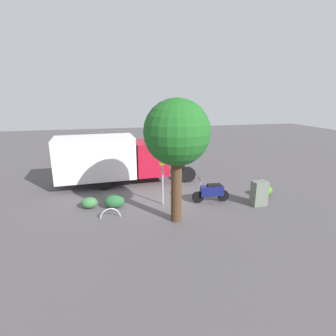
# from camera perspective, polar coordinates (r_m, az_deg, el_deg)

# --- Properties ---
(ground_plane) EXTENTS (60.00, 60.00, 0.00)m
(ground_plane) POSITION_cam_1_polar(r_m,az_deg,el_deg) (12.97, 0.61, -6.89)
(ground_plane) COLOR #4E4A4C
(box_truck_near) EXTENTS (7.83, 2.55, 2.74)m
(box_truck_near) POSITION_cam_1_polar(r_m,az_deg,el_deg) (15.25, -11.73, 2.32)
(box_truck_near) COLOR black
(box_truck_near) RESTS_ON ground
(motorcycle) EXTENTS (1.81, 0.55, 1.20)m
(motorcycle) POSITION_cam_1_polar(r_m,az_deg,el_deg) (12.72, 9.38, -5.05)
(motorcycle) COLOR black
(motorcycle) RESTS_ON ground
(stop_sign) EXTENTS (0.71, 0.33, 3.14)m
(stop_sign) POSITION_cam_1_polar(r_m,az_deg,el_deg) (11.79, -1.19, 1.53)
(stop_sign) COLOR #9E9EA3
(stop_sign) RESTS_ON ground
(street_tree) EXTENTS (2.53, 2.53, 4.86)m
(street_tree) POSITION_cam_1_polar(r_m,az_deg,el_deg) (9.92, 1.92, 7.33)
(street_tree) COLOR #47301E
(street_tree) RESTS_ON ground
(utility_cabinet) EXTENTS (0.73, 0.51, 1.16)m
(utility_cabinet) POSITION_cam_1_polar(r_m,az_deg,el_deg) (12.88, 19.11, -5.19)
(utility_cabinet) COLOR slate
(utility_cabinet) RESTS_ON ground
(bike_rack_hoop) EXTENTS (0.85, 0.07, 0.85)m
(bike_rack_hoop) POSITION_cam_1_polar(r_m,az_deg,el_deg) (11.46, -12.31, -10.42)
(bike_rack_hoop) COLOR #B7B7BC
(bike_rack_hoop) RESTS_ON ground
(shrub_near_sign) EXTENTS (0.82, 0.67, 0.56)m
(shrub_near_sign) POSITION_cam_1_polar(r_m,az_deg,el_deg) (14.26, 20.07, -4.56)
(shrub_near_sign) COLOR #428819
(shrub_near_sign) RESTS_ON ground
(shrub_mid_verge) EXTENTS (0.89, 0.73, 0.61)m
(shrub_mid_verge) POSITION_cam_1_polar(r_m,az_deg,el_deg) (12.26, -11.51, -7.05)
(shrub_mid_verge) COLOR #265C32
(shrub_mid_verge) RESTS_ON ground
(shrub_by_tree) EXTENTS (0.71, 0.58, 0.49)m
(shrub_by_tree) POSITION_cam_1_polar(r_m,az_deg,el_deg) (12.53, -16.64, -7.21)
(shrub_by_tree) COLOR #3A723C
(shrub_by_tree) RESTS_ON ground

